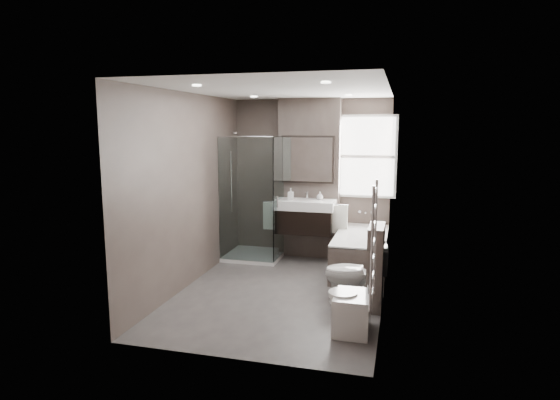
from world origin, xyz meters
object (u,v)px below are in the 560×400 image
(toilet, at_px, (355,274))
(bidet, at_px, (352,312))
(vanity, at_px, (305,216))
(bathtub, at_px, (361,251))

(toilet, bearing_deg, bidet, -2.88)
(vanity, bearing_deg, toilet, -59.19)
(vanity, height_order, bathtub, vanity)
(vanity, distance_m, bathtub, 1.07)
(toilet, distance_m, bidet, 0.83)
(toilet, height_order, bidet, toilet)
(toilet, xyz_separation_m, bidet, (0.04, -0.82, -0.16))
(toilet, bearing_deg, bathtub, 176.01)
(toilet, relative_size, bidet, 1.42)
(vanity, height_order, toilet, vanity)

